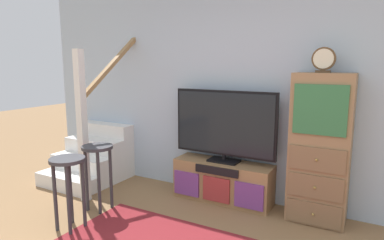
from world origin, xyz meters
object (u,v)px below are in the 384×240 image
bar_stool_near (68,177)px  bar_stool_far (98,162)px  side_cabinet (320,149)px  desk_clock (324,60)px  media_console (223,181)px  television (224,124)px

bar_stool_near → bar_stool_far: 0.49m
side_cabinet → desk_clock: (-0.02, -0.01, 0.90)m
media_console → bar_stool_far: bar_stool_far is taller
desk_clock → bar_stool_far: size_ratio=0.33×
desk_clock → bar_stool_near: 2.74m
media_console → bar_stool_far: bearing=-141.6°
media_console → bar_stool_near: 1.75m
television → media_console: bearing=-90.0°
desk_clock → bar_stool_near: bearing=-146.8°
desk_clock → bar_stool_near: desk_clock is taller
television → bar_stool_far: bearing=-140.9°
television → bar_stool_near: size_ratio=1.70×
television → side_cabinet: size_ratio=0.81×
bar_stool_near → bar_stool_far: bearing=99.8°
bar_stool_far → side_cabinet: bearing=22.4°
television → bar_stool_far: 1.50m
desk_clock → television: bearing=178.4°
television → desk_clock: (1.05, -0.03, 0.74)m
television → desk_clock: 1.28m
television → side_cabinet: 1.08m
media_console → bar_stool_near: (-1.04, -1.37, 0.30)m
side_cabinet → bar_stool_near: bearing=-146.7°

